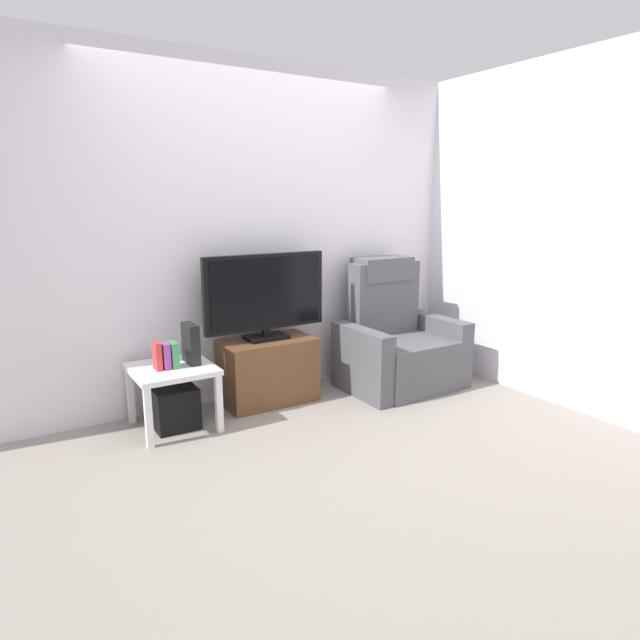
{
  "coord_description": "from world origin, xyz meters",
  "views": [
    {
      "loc": [
        -1.84,
        -2.79,
        1.56
      ],
      "look_at": [
        0.21,
        0.5,
        0.7
      ],
      "focal_mm": 30.45,
      "sensor_mm": 36.0,
      "label": 1
    }
  ],
  "objects_px": {
    "side_table": "(172,376)",
    "subwoofer_box": "(174,407)",
    "television": "(265,295)",
    "book_middle": "(165,356)",
    "recliner_armchair": "(397,342)",
    "book_rightmost": "(173,355)",
    "game_console": "(191,344)",
    "tv_stand": "(268,371)",
    "book_leftmost": "(157,356)"
  },
  "relations": [
    {
      "from": "side_table",
      "to": "subwoofer_box",
      "type": "bearing_deg",
      "value": 0.0
    },
    {
      "from": "television",
      "to": "book_middle",
      "type": "xyz_separation_m",
      "value": [
        -0.83,
        -0.13,
        -0.32
      ]
    },
    {
      "from": "recliner_armchair",
      "to": "side_table",
      "type": "bearing_deg",
      "value": 177.15
    },
    {
      "from": "book_middle",
      "to": "book_rightmost",
      "type": "bearing_deg",
      "value": 0.0
    },
    {
      "from": "book_rightmost",
      "to": "television",
      "type": "bearing_deg",
      "value": 9.76
    },
    {
      "from": "side_table",
      "to": "game_console",
      "type": "xyz_separation_m",
      "value": [
        0.15,
        0.01,
        0.21
      ]
    },
    {
      "from": "tv_stand",
      "to": "side_table",
      "type": "distance_m",
      "value": 0.8
    },
    {
      "from": "side_table",
      "to": "game_console",
      "type": "bearing_deg",
      "value": 3.95
    },
    {
      "from": "tv_stand",
      "to": "book_rightmost",
      "type": "height_order",
      "value": "book_rightmost"
    },
    {
      "from": "side_table",
      "to": "book_rightmost",
      "type": "height_order",
      "value": "book_rightmost"
    },
    {
      "from": "tv_stand",
      "to": "television",
      "type": "height_order",
      "value": "television"
    },
    {
      "from": "tv_stand",
      "to": "subwoofer_box",
      "type": "relative_size",
      "value": 2.46
    },
    {
      "from": "side_table",
      "to": "book_leftmost",
      "type": "height_order",
      "value": "book_leftmost"
    },
    {
      "from": "television",
      "to": "book_leftmost",
      "type": "height_order",
      "value": "television"
    },
    {
      "from": "recliner_armchair",
      "to": "side_table",
      "type": "relative_size",
      "value": 2.0
    },
    {
      "from": "tv_stand",
      "to": "book_leftmost",
      "type": "bearing_deg",
      "value": -172.65
    },
    {
      "from": "television",
      "to": "book_rightmost",
      "type": "distance_m",
      "value": 0.85
    },
    {
      "from": "television",
      "to": "game_console",
      "type": "bearing_deg",
      "value": -170.82
    },
    {
      "from": "book_rightmost",
      "to": "game_console",
      "type": "xyz_separation_m",
      "value": [
        0.14,
        0.03,
        0.05
      ]
    },
    {
      "from": "side_table",
      "to": "game_console",
      "type": "relative_size",
      "value": 1.92
    },
    {
      "from": "recliner_armchair",
      "to": "book_leftmost",
      "type": "distance_m",
      "value": 2.01
    },
    {
      "from": "book_rightmost",
      "to": "game_console",
      "type": "relative_size",
      "value": 0.63
    },
    {
      "from": "book_leftmost",
      "to": "television",
      "type": "bearing_deg",
      "value": 8.57
    },
    {
      "from": "tv_stand",
      "to": "book_leftmost",
      "type": "height_order",
      "value": "book_leftmost"
    },
    {
      "from": "recliner_armchair",
      "to": "book_middle",
      "type": "height_order",
      "value": "recliner_armchair"
    },
    {
      "from": "television",
      "to": "game_console",
      "type": "relative_size",
      "value": 3.52
    },
    {
      "from": "recliner_armchair",
      "to": "game_console",
      "type": "xyz_separation_m",
      "value": [
        -1.75,
        0.13,
        0.21
      ]
    },
    {
      "from": "subwoofer_box",
      "to": "book_middle",
      "type": "bearing_deg",
      "value": -156.13
    },
    {
      "from": "book_leftmost",
      "to": "game_console",
      "type": "bearing_deg",
      "value": 6.98
    },
    {
      "from": "subwoofer_box",
      "to": "book_middle",
      "type": "distance_m",
      "value": 0.39
    },
    {
      "from": "side_table",
      "to": "subwoofer_box",
      "type": "height_order",
      "value": "side_table"
    },
    {
      "from": "book_middle",
      "to": "game_console",
      "type": "bearing_deg",
      "value": 8.96
    },
    {
      "from": "tv_stand",
      "to": "television",
      "type": "relative_size",
      "value": 0.73
    },
    {
      "from": "book_middle",
      "to": "side_table",
      "type": "bearing_deg",
      "value": 23.87
    },
    {
      "from": "recliner_armchair",
      "to": "game_console",
      "type": "height_order",
      "value": "recliner_armchair"
    },
    {
      "from": "television",
      "to": "game_console",
      "type": "height_order",
      "value": "television"
    },
    {
      "from": "tv_stand",
      "to": "television",
      "type": "distance_m",
      "value": 0.6
    },
    {
      "from": "tv_stand",
      "to": "book_rightmost",
      "type": "bearing_deg",
      "value": -171.62
    },
    {
      "from": "book_middle",
      "to": "game_console",
      "type": "distance_m",
      "value": 0.2
    },
    {
      "from": "side_table",
      "to": "book_leftmost",
      "type": "relative_size",
      "value": 2.84
    },
    {
      "from": "book_leftmost",
      "to": "side_table",
      "type": "bearing_deg",
      "value": 11.31
    },
    {
      "from": "television",
      "to": "tv_stand",
      "type": "bearing_deg",
      "value": -90.0
    },
    {
      "from": "tv_stand",
      "to": "television",
      "type": "xyz_separation_m",
      "value": [
        0.0,
        0.02,
        0.6
      ]
    },
    {
      "from": "book_leftmost",
      "to": "book_middle",
      "type": "height_order",
      "value": "book_leftmost"
    },
    {
      "from": "game_console",
      "to": "book_rightmost",
      "type": "bearing_deg",
      "value": -167.54
    },
    {
      "from": "book_rightmost",
      "to": "tv_stand",
      "type": "bearing_deg",
      "value": 8.38
    },
    {
      "from": "subwoofer_box",
      "to": "book_middle",
      "type": "height_order",
      "value": "book_middle"
    },
    {
      "from": "book_rightmost",
      "to": "book_middle",
      "type": "bearing_deg",
      "value": 180.0
    },
    {
      "from": "television",
      "to": "recliner_armchair",
      "type": "relative_size",
      "value": 0.92
    },
    {
      "from": "tv_stand",
      "to": "side_table",
      "type": "relative_size",
      "value": 1.33
    }
  ]
}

